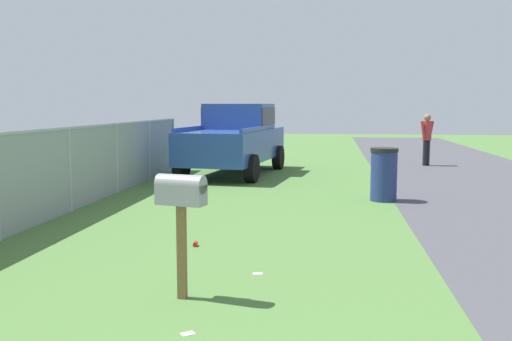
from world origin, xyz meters
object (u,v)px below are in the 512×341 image
Objects in this scene: pickup_truck at (235,137)px; pedestrian at (427,136)px; trash_bin at (384,174)px; mailbox at (181,199)px.

pickup_truck is 2.97× the size of pedestrian.
trash_bin is 0.65× the size of pedestrian.
mailbox is 0.76× the size of pedestrian.
mailbox is 7.11m from trash_bin.
pickup_truck is 4.58× the size of trash_bin.
pedestrian is (3.08, -6.07, -0.08)m from pickup_truck.
pedestrian is at bearing -56.19° from pickup_truck.
mailbox reaches higher than trash_bin.
trash_bin is 7.79m from pedestrian.
trash_bin is at bearing -130.99° from pickup_truck.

